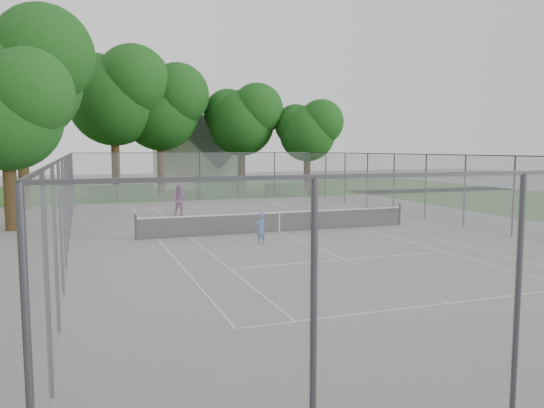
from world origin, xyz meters
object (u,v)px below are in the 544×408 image
object	(u,v)px
tennis_net	(279,221)
girl_player	(261,228)
woman_player	(180,201)
house	(194,150)

from	to	relation	value
tennis_net	girl_player	size ratio (longest dim) A/B	10.20
tennis_net	woman_player	xyz separation A→B (m)	(-3.20, 7.69, 0.33)
tennis_net	girl_player	world-z (taller)	girl_player
tennis_net	woman_player	distance (m)	8.33
girl_player	woman_player	world-z (taller)	woman_player
woman_player	tennis_net	bearing A→B (deg)	-47.01
tennis_net	woman_player	bearing A→B (deg)	112.61
girl_player	house	bearing A→B (deg)	-121.78
tennis_net	house	xyz separation A→B (m)	(2.01, 28.87, 3.12)
house	girl_player	world-z (taller)	house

